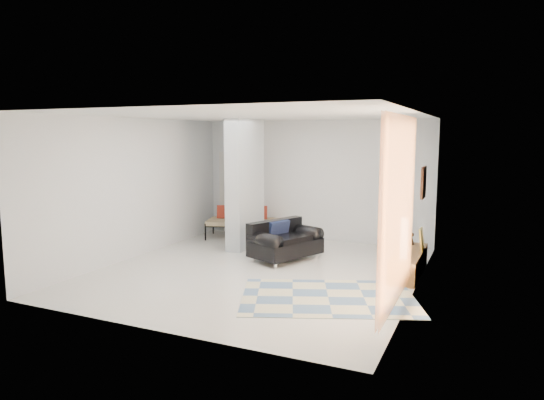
% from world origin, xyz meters
% --- Properties ---
extents(floor, '(6.00, 6.00, 0.00)m').
position_xyz_m(floor, '(0.00, 0.00, 0.00)').
color(floor, silver).
rests_on(floor, ground).
extents(ceiling, '(6.00, 6.00, 0.00)m').
position_xyz_m(ceiling, '(0.00, 0.00, 2.80)').
color(ceiling, white).
rests_on(ceiling, wall_back).
extents(wall_back, '(6.00, 0.00, 6.00)m').
position_xyz_m(wall_back, '(0.00, 3.00, 1.40)').
color(wall_back, silver).
rests_on(wall_back, ground).
extents(wall_front, '(6.00, 0.00, 6.00)m').
position_xyz_m(wall_front, '(0.00, -3.00, 1.40)').
color(wall_front, silver).
rests_on(wall_front, ground).
extents(wall_left, '(0.00, 6.00, 6.00)m').
position_xyz_m(wall_left, '(-2.75, 0.00, 1.40)').
color(wall_left, silver).
rests_on(wall_left, ground).
extents(wall_right, '(0.00, 6.00, 6.00)m').
position_xyz_m(wall_right, '(2.75, 0.00, 1.40)').
color(wall_right, silver).
rests_on(wall_right, ground).
extents(partition_column, '(0.35, 1.20, 2.80)m').
position_xyz_m(partition_column, '(-1.10, 1.60, 1.40)').
color(partition_column, silver).
rests_on(partition_column, floor).
extents(hallway_door, '(0.85, 0.06, 2.04)m').
position_xyz_m(hallway_door, '(-2.10, 2.96, 1.02)').
color(hallway_door, silver).
rests_on(hallway_door, floor).
extents(curtain, '(0.00, 2.55, 2.55)m').
position_xyz_m(curtain, '(2.67, -1.15, 1.45)').
color(curtain, orange).
rests_on(curtain, wall_right).
extents(wall_art, '(0.04, 0.45, 0.55)m').
position_xyz_m(wall_art, '(2.72, 0.90, 1.65)').
color(wall_art, '#391C0F').
rests_on(wall_art, wall_right).
extents(media_console, '(0.45, 1.70, 0.80)m').
position_xyz_m(media_console, '(2.52, 0.90, 0.21)').
color(media_console, brown).
rests_on(media_console, floor).
extents(loveseat, '(1.29, 1.60, 0.76)m').
position_xyz_m(loveseat, '(0.08, 0.96, 0.36)').
color(loveseat, silver).
rests_on(loveseat, floor).
extents(daybed, '(2.07, 1.35, 0.77)m').
position_xyz_m(daybed, '(-1.50, 2.46, 0.41)').
color(daybed, black).
rests_on(daybed, floor).
extents(area_rug, '(3.07, 2.59, 0.01)m').
position_xyz_m(area_rug, '(1.60, -0.90, 0.01)').
color(area_rug, beige).
rests_on(area_rug, floor).
extents(cylinder_lamp, '(0.13, 0.13, 0.69)m').
position_xyz_m(cylinder_lamp, '(2.50, 0.41, 0.74)').
color(cylinder_lamp, silver).
rests_on(cylinder_lamp, media_console).
extents(bronze_figurine, '(0.13, 0.13, 0.23)m').
position_xyz_m(bronze_figurine, '(2.47, 1.54, 0.51)').
color(bronze_figurine, '#322316').
rests_on(bronze_figurine, media_console).
extents(vase, '(0.19, 0.19, 0.19)m').
position_xyz_m(vase, '(2.47, 0.80, 0.50)').
color(vase, white).
rests_on(vase, media_console).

